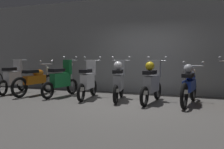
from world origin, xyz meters
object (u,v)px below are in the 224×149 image
(motorbike_slot_6, at_px, (189,85))
(motorbike_slot_4, at_px, (119,81))
(motorbike_slot_0, at_px, (13,78))
(motorbike_slot_3, at_px, (88,81))
(motorbike_slot_5, at_px, (152,82))
(motorbike_slot_1, at_px, (36,80))
(motorbike_slot_2, at_px, (61,80))

(motorbike_slot_6, bearing_deg, motorbike_slot_4, -178.89)
(motorbike_slot_0, height_order, motorbike_slot_3, motorbike_slot_3)
(motorbike_slot_0, bearing_deg, motorbike_slot_5, -1.43)
(motorbike_slot_1, distance_m, motorbike_slot_5, 3.92)
(motorbike_slot_1, height_order, motorbike_slot_5, motorbike_slot_5)
(motorbike_slot_0, bearing_deg, motorbike_slot_1, -3.22)
(motorbike_slot_3, height_order, motorbike_slot_4, same)
(motorbike_slot_0, height_order, motorbike_slot_5, motorbike_slot_5)
(motorbike_slot_4, relative_size, motorbike_slot_5, 0.99)
(motorbike_slot_2, bearing_deg, motorbike_slot_4, -0.19)
(motorbike_slot_0, distance_m, motorbike_slot_5, 4.91)
(motorbike_slot_1, distance_m, motorbike_slot_4, 2.93)
(motorbike_slot_2, bearing_deg, motorbike_slot_3, -2.48)
(motorbike_slot_2, bearing_deg, motorbike_slot_6, 0.46)
(motorbike_slot_3, bearing_deg, motorbike_slot_1, 179.48)
(motorbike_slot_2, height_order, motorbike_slot_4, same)
(motorbike_slot_1, bearing_deg, motorbike_slot_5, -0.98)
(motorbike_slot_3, relative_size, motorbike_slot_4, 1.01)
(motorbike_slot_3, bearing_deg, motorbike_slot_2, 177.52)
(motorbike_slot_0, relative_size, motorbike_slot_3, 0.99)
(motorbike_slot_1, distance_m, motorbike_slot_2, 0.98)
(motorbike_slot_0, height_order, motorbike_slot_1, motorbike_slot_0)
(motorbike_slot_1, xyz_separation_m, motorbike_slot_3, (1.95, -0.02, 0.04))
(motorbike_slot_5, distance_m, motorbike_slot_6, 0.99)
(motorbike_slot_3, distance_m, motorbike_slot_5, 1.97)
(motorbike_slot_0, height_order, motorbike_slot_4, motorbike_slot_4)
(motorbike_slot_5, bearing_deg, motorbike_slot_0, 178.57)
(motorbike_slot_2, distance_m, motorbike_slot_6, 3.91)
(motorbike_slot_4, distance_m, motorbike_slot_5, 0.99)
(motorbike_slot_2, bearing_deg, motorbike_slot_0, 179.08)
(motorbike_slot_0, distance_m, motorbike_slot_4, 3.92)
(motorbike_slot_6, bearing_deg, motorbike_slot_5, -172.86)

